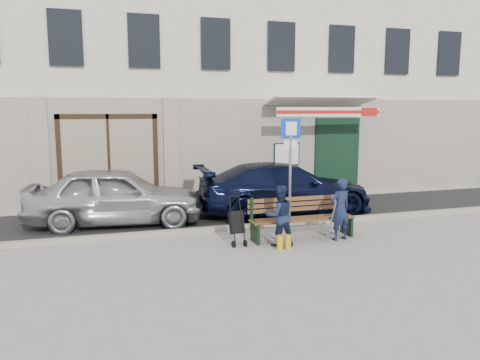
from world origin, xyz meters
name	(u,v)px	position (x,y,z in m)	size (l,w,h in m)	color
ground	(274,246)	(0.00, 0.00, 0.00)	(80.00, 80.00, 0.00)	#9E9991
asphalt_lane	(233,215)	(0.00, 3.10, 0.01)	(60.00, 3.20, 0.01)	#282828
curb	(251,226)	(0.00, 1.50, 0.06)	(60.00, 0.18, 0.12)	#9E9384
building	(193,52)	(0.01, 8.45, 4.97)	(20.00, 8.27, 10.00)	beige
car_silver	(116,196)	(-3.11, 2.91, 0.74)	(1.74, 4.33, 1.47)	#B6B7BC
car_navy	(285,188)	(1.42, 2.86, 0.71)	(1.99, 4.89, 1.42)	black
parking_sign	(290,154)	(1.10, 1.76, 1.78)	(0.49, 0.12, 2.65)	gray
bench	(300,218)	(0.78, 0.39, 0.46)	(2.40, 1.17, 0.98)	brown
man	(340,209)	(1.58, 0.04, 0.69)	(0.50, 0.33, 1.38)	#151C3A
woman	(280,216)	(0.13, 0.00, 0.65)	(0.63, 0.49, 1.30)	#161F3D
stroller	(237,223)	(-0.72, 0.34, 0.47)	(0.34, 0.46, 1.05)	black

